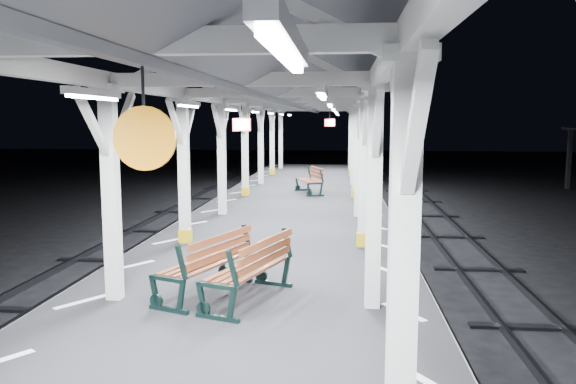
# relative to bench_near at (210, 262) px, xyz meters

# --- Properties ---
(ground) EXTENTS (120.00, 120.00, 0.00)m
(ground) POSITION_rel_bench_near_xyz_m (0.54, 1.70, -1.55)
(ground) COLOR black
(ground) RESTS_ON ground
(platform) EXTENTS (6.00, 50.00, 1.00)m
(platform) POSITION_rel_bench_near_xyz_m (0.54, 1.70, -1.05)
(platform) COLOR black
(platform) RESTS_ON ground
(hazard_stripes_left) EXTENTS (1.00, 48.00, 0.01)m
(hazard_stripes_left) POSITION_rel_bench_near_xyz_m (-1.91, 1.70, -0.54)
(hazard_stripes_left) COLOR silver
(hazard_stripes_left) RESTS_ON platform
(hazard_stripes_right) EXTENTS (1.00, 48.00, 0.01)m
(hazard_stripes_right) POSITION_rel_bench_near_xyz_m (2.99, 1.70, -0.54)
(hazard_stripes_right) COLOR silver
(hazard_stripes_right) RESTS_ON platform
(track_left) EXTENTS (2.20, 60.00, 0.16)m
(track_left) POSITION_rel_bench_near_xyz_m (-4.46, 1.70, -1.47)
(track_left) COLOR #2D2D33
(track_left) RESTS_ON ground
(track_right) EXTENTS (2.20, 60.00, 0.16)m
(track_right) POSITION_rel_bench_near_xyz_m (5.54, 1.70, -1.47)
(track_right) COLOR #2D2D33
(track_right) RESTS_ON ground
(canopy) EXTENTS (5.40, 49.00, 4.65)m
(canopy) POSITION_rel_bench_near_xyz_m (0.54, 1.69, 3.01)
(canopy) COLOR silver
(canopy) RESTS_ON platform
(bench_near) EXTENTS (1.32, 2.01, 1.03)m
(bench_near) POSITION_rel_bench_near_xyz_m (0.00, 0.00, 0.00)
(bench_near) COLOR black
(bench_near) RESTS_ON platform
(bench_mid) EXTENTS (1.25, 2.02, 1.03)m
(bench_mid) POSITION_rel_bench_near_xyz_m (0.75, -0.25, 0.00)
(bench_mid) COLOR black
(bench_mid) RESTS_ON platform
(bench_far) EXTENTS (1.21, 1.95, 0.99)m
(bench_far) POSITION_rel_bench_near_xyz_m (0.93, 12.74, -0.02)
(bench_far) COLOR black
(bench_far) RESTS_ON platform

